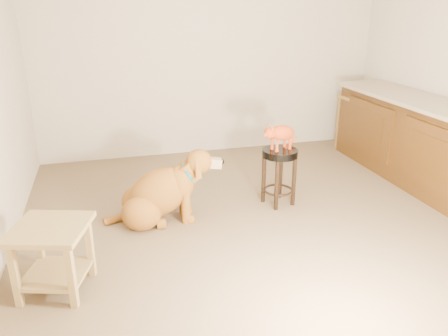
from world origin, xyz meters
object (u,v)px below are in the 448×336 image
object	(u,v)px
wood_stool	(356,123)
padded_stool	(279,166)
side_table	(53,249)
golden_retriever	(160,194)
tabby_kitten	(280,134)

from	to	relation	value
wood_stool	padded_stool	bearing A→B (deg)	-141.85
side_table	golden_retriever	bearing A→B (deg)	45.39
side_table	tabby_kitten	bearing A→B (deg)	24.33
wood_stool	tabby_kitten	bearing A→B (deg)	-141.99
tabby_kitten	padded_stool	bearing A→B (deg)	-5.72
wood_stool	tabby_kitten	size ratio (longest dim) A/B	1.74
wood_stool	golden_retriever	distance (m)	3.13
side_table	wood_stool	bearing A→B (deg)	30.96
wood_stool	side_table	size ratio (longest dim) A/B	1.25
padded_stool	side_table	size ratio (longest dim) A/B	0.94
padded_stool	side_table	bearing A→B (deg)	-155.73
padded_stool	golden_retriever	world-z (taller)	golden_retriever
golden_retriever	tabby_kitten	world-z (taller)	tabby_kitten
wood_stool	tabby_kitten	world-z (taller)	tabby_kitten
side_table	tabby_kitten	xyz separation A→B (m)	(2.03, 0.92, 0.40)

